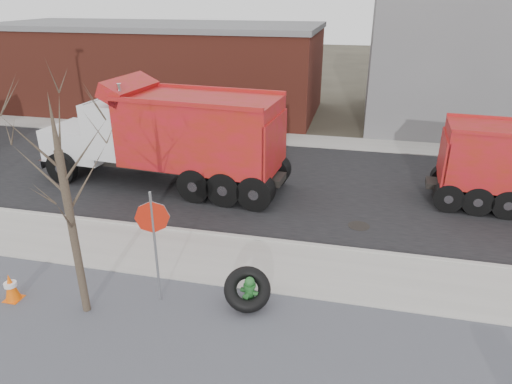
% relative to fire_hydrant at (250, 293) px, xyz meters
% --- Properties ---
extents(ground, '(120.00, 120.00, 0.00)m').
position_rel_fire_hydrant_xyz_m(ground, '(-0.53, 1.58, -0.38)').
color(ground, '#383328').
rests_on(ground, ground).
extents(gravel_verge, '(60.00, 5.00, 0.03)m').
position_rel_fire_hydrant_xyz_m(gravel_verge, '(-0.53, -1.92, -0.37)').
color(gravel_verge, slate).
rests_on(gravel_verge, ground).
extents(sidewalk, '(60.00, 2.50, 0.06)m').
position_rel_fire_hydrant_xyz_m(sidewalk, '(-0.53, 1.83, -0.35)').
color(sidewalk, '#9E9B93').
rests_on(sidewalk, ground).
extents(curb, '(60.00, 0.15, 0.11)m').
position_rel_fire_hydrant_xyz_m(curb, '(-0.53, 3.13, -0.33)').
color(curb, '#9E9B93').
rests_on(curb, ground).
extents(road, '(60.00, 9.40, 0.02)m').
position_rel_fire_hydrant_xyz_m(road, '(-0.53, 7.88, -0.37)').
color(road, black).
rests_on(road, ground).
extents(far_sidewalk, '(60.00, 2.00, 0.06)m').
position_rel_fire_hydrant_xyz_m(far_sidewalk, '(-0.53, 13.58, -0.35)').
color(far_sidewalk, '#9E9B93').
rests_on(far_sidewalk, ground).
extents(building_grey, '(12.00, 10.00, 8.00)m').
position_rel_fire_hydrant_xyz_m(building_grey, '(8.47, 19.58, 3.62)').
color(building_grey, slate).
rests_on(building_grey, ground).
extents(building_brick, '(20.20, 8.20, 5.30)m').
position_rel_fire_hydrant_xyz_m(building_brick, '(-10.53, 18.58, 2.27)').
color(building_brick, maroon).
rests_on(building_brick, ground).
extents(bare_tree, '(3.20, 3.20, 5.20)m').
position_rel_fire_hydrant_xyz_m(bare_tree, '(-3.73, -1.02, 2.92)').
color(bare_tree, '#382D23').
rests_on(bare_tree, ground).
extents(fire_hydrant, '(0.47, 0.46, 0.83)m').
position_rel_fire_hydrant_xyz_m(fire_hydrant, '(0.00, 0.00, 0.00)').
color(fire_hydrant, '#2C7539').
rests_on(fire_hydrant, ground).
extents(truck_tire, '(1.42, 1.38, 0.96)m').
position_rel_fire_hydrant_xyz_m(truck_tire, '(-0.05, -0.01, 0.11)').
color(truck_tire, black).
rests_on(truck_tire, ground).
extents(stop_sign, '(0.75, 0.29, 2.90)m').
position_rel_fire_hydrant_xyz_m(stop_sign, '(-2.19, -0.25, 1.59)').
color(stop_sign, gray).
rests_on(stop_sign, ground).
extents(traffic_cone_far, '(0.39, 0.39, 0.74)m').
position_rel_fire_hydrant_xyz_m(traffic_cone_far, '(-5.71, -1.06, -0.01)').
color(traffic_cone_far, '#FA5D07').
rests_on(traffic_cone_far, ground).
extents(dump_truck_red_b, '(9.78, 3.55, 4.03)m').
position_rel_fire_hydrant_xyz_m(dump_truck_red_b, '(-4.75, 6.74, 1.67)').
color(dump_truck_red_b, black).
rests_on(dump_truck_red_b, ground).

